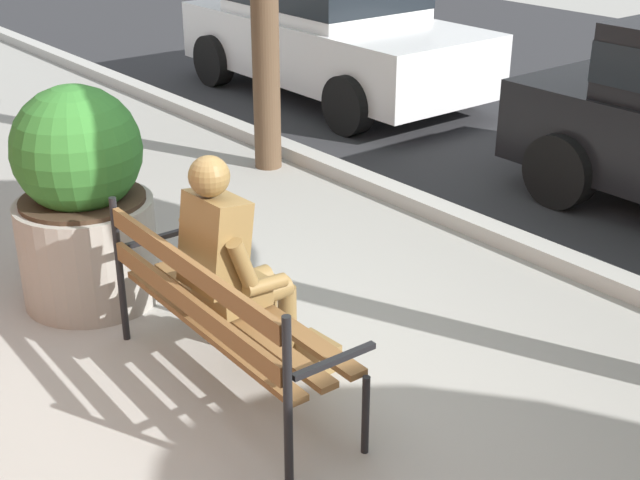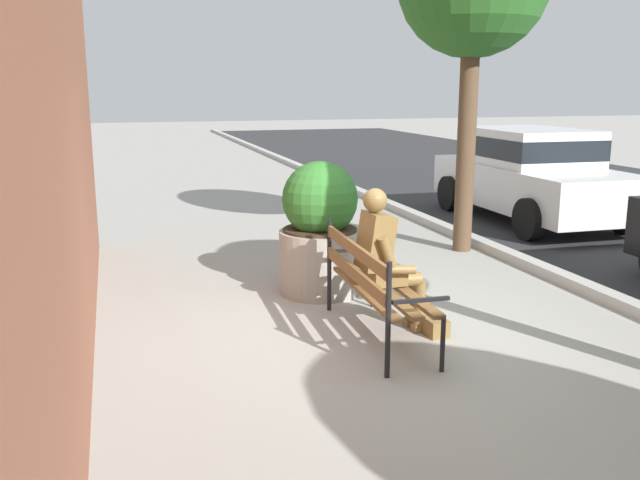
{
  "view_description": "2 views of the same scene",
  "coord_description": "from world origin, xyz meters",
  "px_view_note": "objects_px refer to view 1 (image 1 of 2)",
  "views": [
    {
      "loc": [
        3.63,
        -2.1,
        2.82
      ],
      "look_at": [
        0.1,
        0.8,
        0.75
      ],
      "focal_mm": 49.0,
      "sensor_mm": 36.0,
      "label": 1
    },
    {
      "loc": [
        5.78,
        -2.1,
        2.27
      ],
      "look_at": [
        -1.43,
        0.05,
        0.6
      ],
      "focal_mm": 39.18,
      "sensor_mm": 36.0,
      "label": 2
    }
  ],
  "objects_px": {
    "bronze_statue_seated": "(239,271)",
    "parked_car_white": "(329,26)",
    "park_bench": "(218,309)",
    "concrete_planter": "(83,201)"
  },
  "relations": [
    {
      "from": "bronze_statue_seated",
      "to": "parked_car_white",
      "type": "xyz_separation_m",
      "value": [
        -4.48,
        4.39,
        0.17
      ]
    },
    {
      "from": "park_bench",
      "to": "concrete_planter",
      "type": "relative_size",
      "value": 1.24
    },
    {
      "from": "park_bench",
      "to": "bronze_statue_seated",
      "type": "relative_size",
      "value": 1.33
    },
    {
      "from": "bronze_statue_seated",
      "to": "parked_car_white",
      "type": "height_order",
      "value": "parked_car_white"
    },
    {
      "from": "parked_car_white",
      "to": "concrete_planter",
      "type": "bearing_deg",
      "value": -56.68
    },
    {
      "from": "bronze_statue_seated",
      "to": "parked_car_white",
      "type": "relative_size",
      "value": 0.33
    },
    {
      "from": "park_bench",
      "to": "parked_car_white",
      "type": "relative_size",
      "value": 0.44
    },
    {
      "from": "park_bench",
      "to": "parked_car_white",
      "type": "distance_m",
      "value": 6.49
    },
    {
      "from": "parked_car_white",
      "to": "bronze_statue_seated",
      "type": "bearing_deg",
      "value": -44.43
    },
    {
      "from": "concrete_planter",
      "to": "parked_car_white",
      "type": "height_order",
      "value": "parked_car_white"
    }
  ]
}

